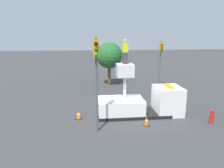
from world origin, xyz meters
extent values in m
plane|color=#38383A|center=(0.00, 0.00, 0.00)|extent=(120.00, 120.00, 0.00)
cube|color=black|center=(0.00, 0.00, 0.12)|extent=(5.33, 2.26, 0.24)
cube|color=white|center=(-0.98, 0.00, 0.65)|extent=(3.37, 2.20, 1.30)
cube|color=white|center=(2.66, 0.00, 1.06)|extent=(1.96, 2.20, 2.11)
cube|color=black|center=(3.65, 0.00, 1.48)|extent=(0.03, 1.87, 0.84)
cube|color=orange|center=(2.66, 0.00, 2.18)|extent=(0.36, 1.32, 0.14)
cylinder|color=silver|center=(-0.68, 0.00, 2.20)|extent=(0.22, 0.22, 1.81)
cube|color=silver|center=(-0.68, 0.00, 3.46)|extent=(1.19, 1.19, 0.90)
cube|color=#38383D|center=(-0.68, 0.00, 4.33)|extent=(0.34, 0.26, 0.84)
cube|color=#D1E519|center=(-0.68, 0.00, 5.08)|extent=(0.40, 0.26, 0.66)
sphere|color=beige|center=(-0.68, 0.00, 5.52)|extent=(0.23, 0.23, 0.23)
cylinder|color=white|center=(-0.68, 0.00, 5.61)|extent=(0.26, 0.26, 0.09)
cylinder|color=#515156|center=(-2.85, -2.50, 2.93)|extent=(0.14, 0.14, 5.86)
cube|color=#B79314|center=(-2.85, -2.71, 5.21)|extent=(0.34, 0.28, 1.00)
sphere|color=#490707|center=(-2.85, -2.89, 5.52)|extent=(0.22, 0.22, 0.22)
sphere|color=#503C07|center=(-2.85, -2.89, 5.21)|extent=(0.22, 0.22, 0.22)
sphere|color=green|center=(-2.85, -2.89, 4.90)|extent=(0.22, 0.22, 0.22)
cylinder|color=#515156|center=(4.52, 7.73, 2.59)|extent=(0.14, 0.14, 5.19)
cube|color=#B79314|center=(4.52, 7.52, 4.54)|extent=(0.34, 0.28, 1.00)
sphere|color=red|center=(4.52, 7.34, 4.85)|extent=(0.22, 0.22, 0.22)
sphere|color=#503C07|center=(4.52, 7.34, 4.54)|extent=(0.22, 0.22, 0.22)
sphere|color=#083710|center=(4.52, 7.34, 4.23)|extent=(0.22, 0.22, 0.22)
cylinder|color=#B2231E|center=(4.98, -2.25, 0.44)|extent=(0.27, 0.27, 0.88)
sphere|color=#B2231E|center=(4.98, -2.25, 0.95)|extent=(0.23, 0.23, 0.23)
cylinder|color=#B2231E|center=(4.79, -2.25, 0.53)|extent=(0.12, 0.11, 0.11)
cylinder|color=#B2231E|center=(5.17, -2.25, 0.53)|extent=(0.12, 0.11, 0.11)
cube|color=black|center=(-4.10, -0.30, 0.01)|extent=(0.49, 0.49, 0.03)
cone|color=orange|center=(-4.10, -0.30, 0.30)|extent=(0.41, 0.41, 0.61)
cylinder|color=white|center=(-4.10, -0.30, 0.33)|extent=(0.21, 0.21, 0.08)
cube|color=black|center=(0.49, -2.01, 0.01)|extent=(0.39, 0.39, 0.03)
cone|color=orange|center=(0.49, -2.01, 0.33)|extent=(0.33, 0.33, 0.65)
cylinder|color=white|center=(0.49, -2.01, 0.36)|extent=(0.17, 0.17, 0.09)
cylinder|color=brown|center=(-0.89, 9.69, 1.23)|extent=(0.36, 0.36, 2.46)
sphere|color=#235B28|center=(-0.89, 9.69, 3.51)|extent=(3.01, 3.01, 3.01)
camera|label=1|loc=(-3.32, -15.37, 6.17)|focal=35.00mm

